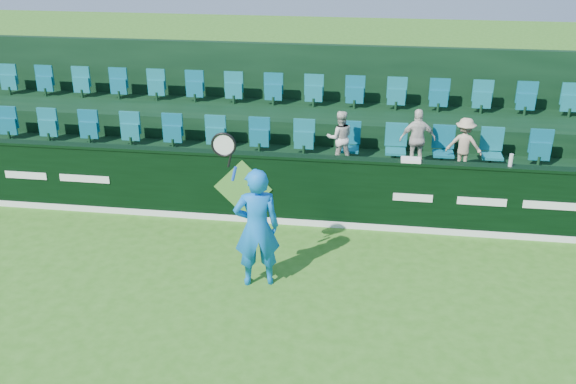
% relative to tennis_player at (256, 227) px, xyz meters
% --- Properties ---
extents(ground, '(60.00, 60.00, 0.00)m').
position_rel_tennis_player_xyz_m(ground, '(-0.66, -1.80, -0.98)').
color(ground, '#306E1A').
rests_on(ground, ground).
extents(sponsor_hoarding, '(16.00, 0.25, 1.35)m').
position_rel_tennis_player_xyz_m(sponsor_hoarding, '(-0.66, 2.20, -0.30)').
color(sponsor_hoarding, black).
rests_on(sponsor_hoarding, ground).
extents(stand_tier_front, '(16.00, 2.00, 0.80)m').
position_rel_tennis_player_xyz_m(stand_tier_front, '(-0.66, 3.30, -0.58)').
color(stand_tier_front, black).
rests_on(stand_tier_front, ground).
extents(stand_tier_back, '(16.00, 1.80, 1.30)m').
position_rel_tennis_player_xyz_m(stand_tier_back, '(-0.66, 5.20, -0.33)').
color(stand_tier_back, black).
rests_on(stand_tier_back, ground).
extents(stand_rear, '(16.00, 4.10, 2.60)m').
position_rel_tennis_player_xyz_m(stand_rear, '(-0.66, 5.65, 0.24)').
color(stand_rear, black).
rests_on(stand_rear, ground).
extents(seat_row_front, '(13.50, 0.50, 0.60)m').
position_rel_tennis_player_xyz_m(seat_row_front, '(-0.66, 3.70, 0.12)').
color(seat_row_front, '#146C76').
rests_on(seat_row_front, stand_tier_front).
extents(seat_row_back, '(13.50, 0.50, 0.60)m').
position_rel_tennis_player_xyz_m(seat_row_back, '(-0.66, 5.50, 0.62)').
color(seat_row_back, '#146C76').
rests_on(seat_row_back, stand_tier_back).
extents(tennis_player, '(1.07, 0.63, 2.55)m').
position_rel_tennis_player_xyz_m(tennis_player, '(0.00, 0.00, 0.00)').
color(tennis_player, blue).
rests_on(tennis_player, ground).
extents(spectator_left, '(0.60, 0.51, 1.09)m').
position_rel_tennis_player_xyz_m(spectator_left, '(1.03, 3.32, 0.36)').
color(spectator_left, silver).
rests_on(spectator_left, stand_tier_front).
extents(spectator_middle, '(0.73, 0.39, 1.18)m').
position_rel_tennis_player_xyz_m(spectator_middle, '(2.52, 3.32, 0.41)').
color(spectator_middle, silver).
rests_on(spectator_middle, stand_tier_front).
extents(spectator_right, '(0.74, 0.52, 1.05)m').
position_rel_tennis_player_xyz_m(spectator_right, '(3.40, 3.32, 0.34)').
color(spectator_right, tan).
rests_on(spectator_right, stand_tier_front).
extents(towel, '(0.34, 0.22, 0.05)m').
position_rel_tennis_player_xyz_m(towel, '(2.36, 2.20, 0.40)').
color(towel, white).
rests_on(towel, sponsor_hoarding).
extents(drinks_bottle, '(0.07, 0.07, 0.22)m').
position_rel_tennis_player_xyz_m(drinks_bottle, '(4.05, 2.20, 0.48)').
color(drinks_bottle, silver).
rests_on(drinks_bottle, sponsor_hoarding).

